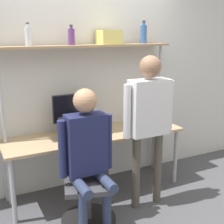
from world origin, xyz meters
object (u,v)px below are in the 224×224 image
at_px(monitor, 74,111).
at_px(cell_phone, 96,137).
at_px(office_chair, 88,196).
at_px(bottle_clear, 28,36).
at_px(storage_box, 109,37).
at_px(bottle_purple, 71,36).
at_px(laptop, 74,134).
at_px(person_seated, 87,148).
at_px(person_standing, 149,113).
at_px(bottle_blue, 144,34).

relative_size(monitor, cell_phone, 3.34).
height_order(cell_phone, office_chair, office_chair).
bearing_deg(bottle_clear, cell_phone, -24.79).
bearing_deg(bottle_clear, storage_box, 0.00).
relative_size(monitor, storage_box, 2.02).
distance_m(cell_phone, bottle_purple, 1.15).
xyz_separation_m(laptop, bottle_clear, (-0.37, 0.24, 1.05)).
xyz_separation_m(cell_phone, bottle_purple, (-0.15, 0.29, 1.10)).
bearing_deg(storage_box, bottle_clear, 180.00).
distance_m(cell_phone, bottle_clear, 1.31).
relative_size(person_seated, bottle_purple, 6.45).
distance_m(monitor, person_seated, 0.77).
bearing_deg(cell_phone, bottle_clear, 155.21).
distance_m(monitor, office_chair, 1.01).
relative_size(monitor, office_chair, 0.54).
xyz_separation_m(person_standing, bottle_clear, (-1.06, 0.68, 0.78)).
distance_m(office_chair, storage_box, 1.80).
xyz_separation_m(laptop, person_seated, (-0.04, -0.51, 0.02)).
bearing_deg(bottle_clear, person_seated, -65.81).
distance_m(bottle_purple, storage_box, 0.46).
xyz_separation_m(bottle_clear, bottle_purple, (0.47, 0.00, -0.01)).
xyz_separation_m(cell_phone, bottle_clear, (-0.62, 0.29, 1.11)).
bearing_deg(storage_box, cell_phone, -136.58).
distance_m(office_chair, person_seated, 0.55).
xyz_separation_m(person_seated, bottle_purple, (0.13, 0.75, 1.02)).
xyz_separation_m(laptop, storage_box, (0.55, 0.24, 1.03)).
bearing_deg(person_standing, storage_box, 101.55).
relative_size(cell_phone, person_standing, 0.09).
xyz_separation_m(monitor, laptop, (-0.09, -0.23, -0.20)).
relative_size(laptop, bottle_blue, 1.06).
distance_m(person_seated, person_standing, 0.77).
bearing_deg(bottle_clear, office_chair, -63.67).
xyz_separation_m(laptop, person_standing, (0.69, -0.44, 0.26)).
bearing_deg(cell_phone, monitor, 120.11).
relative_size(cell_phone, bottle_blue, 0.56).
xyz_separation_m(office_chair, person_standing, (0.72, 0.02, 0.79)).
distance_m(person_seated, storage_box, 1.39).
xyz_separation_m(cell_phone, bottle_blue, (0.78, 0.29, 1.13)).
xyz_separation_m(cell_phone, storage_box, (0.30, 0.29, 1.09)).
distance_m(laptop, bottle_blue, 1.49).
xyz_separation_m(office_chair, bottle_purple, (0.12, 0.70, 1.57)).
bearing_deg(bottle_purple, person_standing, -48.91).
xyz_separation_m(monitor, person_standing, (0.60, -0.67, 0.07)).
relative_size(person_seated, bottle_blue, 5.19).
bearing_deg(cell_phone, office_chair, -123.43).
bearing_deg(bottle_clear, laptop, -32.46).
xyz_separation_m(person_seated, bottle_blue, (1.06, 0.75, 1.05)).
distance_m(cell_phone, person_standing, 0.68).
height_order(laptop, bottle_blue, bottle_blue).
bearing_deg(laptop, storage_box, 23.41).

